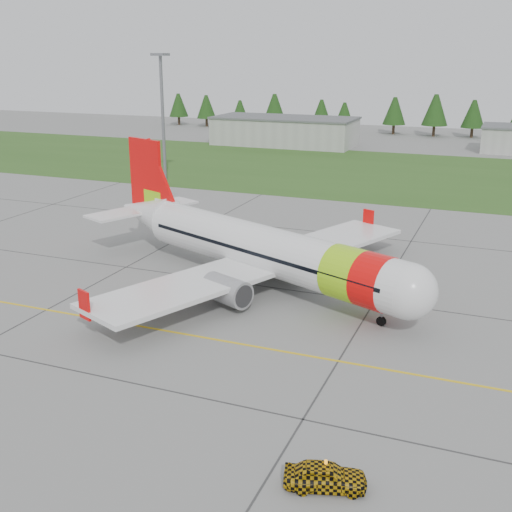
% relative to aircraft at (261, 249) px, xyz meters
% --- Properties ---
extents(ground, '(320.00, 320.00, 0.00)m').
position_rel_aircraft_xyz_m(ground, '(0.67, -20.38, -3.41)').
color(ground, gray).
rests_on(ground, ground).
extents(aircraft, '(37.17, 35.29, 11.83)m').
position_rel_aircraft_xyz_m(aircraft, '(0.00, 0.00, 0.00)').
color(aircraft, white).
rests_on(aircraft, ground).
extents(follow_me_car, '(1.80, 1.97, 4.08)m').
position_rel_aircraft_xyz_m(follow_me_car, '(13.57, -25.86, -1.37)').
color(follow_me_car, '#D4A10B').
rests_on(follow_me_car, ground).
extents(service_van, '(1.36, 1.28, 3.88)m').
position_rel_aircraft_xyz_m(service_van, '(-27.94, 30.10, -1.47)').
color(service_van, white).
rests_on(service_van, ground).
extents(grass_strip, '(320.00, 50.00, 0.03)m').
position_rel_aircraft_xyz_m(grass_strip, '(0.67, 61.62, -3.40)').
color(grass_strip, '#30561E').
rests_on(grass_strip, ground).
extents(taxi_guideline, '(120.00, 0.25, 0.02)m').
position_rel_aircraft_xyz_m(taxi_guideline, '(0.67, -12.38, -3.40)').
color(taxi_guideline, gold).
rests_on(taxi_guideline, ground).
extents(hangar_west, '(32.00, 14.00, 6.00)m').
position_rel_aircraft_xyz_m(hangar_west, '(-29.33, 89.62, -0.41)').
color(hangar_west, '#A8A8A3').
rests_on(hangar_west, ground).
extents(floodlight_mast, '(0.50, 0.50, 20.00)m').
position_rel_aircraft_xyz_m(floodlight_mast, '(-31.33, 37.62, 6.59)').
color(floodlight_mast, slate).
rests_on(floodlight_mast, ground).
extents(treeline, '(160.00, 8.00, 10.00)m').
position_rel_aircraft_xyz_m(treeline, '(0.67, 117.62, 1.59)').
color(treeline, '#1C3F14').
rests_on(treeline, ground).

